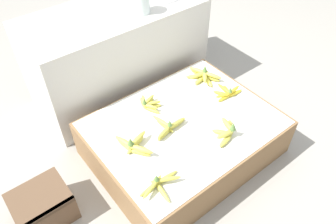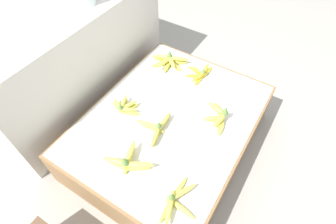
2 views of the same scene
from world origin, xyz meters
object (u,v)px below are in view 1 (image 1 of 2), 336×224
Objects in this scene: banana_bunch_middle_right at (227,93)px; banana_bunch_back_right at (203,76)px; banana_bunch_middle_left at (133,145)px; glass_jar at (141,2)px; banana_bunch_front_left at (159,184)px; banana_bunch_front_midright at (227,131)px; wooden_crate at (43,206)px; banana_bunch_back_midleft at (148,104)px; banana_bunch_middle_midleft at (168,126)px.

banana_bunch_middle_right is 0.84× the size of banana_bunch_back_right.
banana_bunch_middle_left and banana_bunch_back_right have the same top height.
banana_bunch_middle_left is 0.76m from banana_bunch_middle_right.
banana_bunch_back_right is 0.65m from glass_jar.
banana_bunch_front_left is at bearing -121.45° from glass_jar.
banana_bunch_middle_right is (0.76, -0.00, -0.01)m from banana_bunch_middle_left.
banana_bunch_front_midright is 1.01m from glass_jar.
wooden_crate is at bearing 169.60° from banana_bunch_middle_left.
glass_jar is (0.26, 0.42, 0.46)m from banana_bunch_back_midleft.
banana_bunch_back_midleft is 1.42× the size of glass_jar.
glass_jar is at bearing 57.57° from banana_bunch_back_midleft.
banana_bunch_middle_midleft is 0.51m from banana_bunch_middle_right.
wooden_crate is 1.41× the size of banana_bunch_middle_right.
banana_bunch_middle_midleft is 1.19× the size of banana_bunch_middle_right.
banana_bunch_back_midleft is at bearing 40.54° from banana_bunch_middle_left.
banana_bunch_back_midleft is (0.83, 0.13, 0.20)m from wooden_crate.
wooden_crate is 0.60m from banana_bunch_middle_left.
banana_bunch_middle_left is 0.96× the size of banana_bunch_middle_midleft.
banana_bunch_back_right is 1.78× the size of glass_jar.
banana_bunch_back_right is (0.26, 0.48, -0.00)m from banana_bunch_front_midright.
banana_bunch_back_midleft is at bearing 114.16° from banana_bunch_front_midright.
banana_bunch_middle_left is 0.25m from banana_bunch_middle_midleft.
banana_bunch_front_left is 1.18× the size of banana_bunch_front_midright.
banana_bunch_front_left is at bearing -120.66° from banana_bunch_back_midleft.
wooden_crate is at bearing 172.69° from banana_bunch_middle_midleft.
banana_bunch_front_left is at bearing -37.26° from wooden_crate.
banana_bunch_front_midright is 1.06× the size of banana_bunch_back_midleft.
banana_bunch_middle_left is at bearing -162.86° from banana_bunch_back_right.
glass_jar reaches higher than banana_bunch_middle_midleft.
banana_bunch_back_midleft is 0.48m from banana_bunch_back_right.
glass_jar is (0.54, 0.65, 0.45)m from banana_bunch_middle_left.
glass_jar is (-0.22, 0.65, 0.46)m from banana_bunch_middle_right.
banana_bunch_front_left is 1.00× the size of banana_bunch_middle_midleft.
banana_bunch_middle_midleft is (0.25, -0.00, -0.01)m from banana_bunch_middle_left.
banana_bunch_middle_midleft is at bearing -155.01° from banana_bunch_back_right.
banana_bunch_front_left is 0.85m from banana_bunch_middle_right.
banana_bunch_front_midright reaches higher than banana_bunch_front_left.
banana_bunch_back_right is at bearing -0.39° from banana_bunch_back_midleft.
banana_bunch_front_left is 1.25× the size of banana_bunch_back_midleft.
banana_bunch_middle_midleft reaches higher than wooden_crate.
banana_bunch_middle_right is 0.83m from glass_jar.
glass_jar reaches higher than wooden_crate.
banana_bunch_middle_midleft is at bearing 45.15° from banana_bunch_front_left.
banana_bunch_front_midright is at bearing -65.84° from banana_bunch_back_midleft.
banana_bunch_front_left reaches higher than wooden_crate.
banana_bunch_middle_left is at bearing 82.72° from banana_bunch_front_left.
banana_bunch_middle_right is (1.31, -0.10, 0.20)m from wooden_crate.
banana_bunch_middle_left is (0.04, 0.29, 0.01)m from banana_bunch_front_left.
banana_bunch_middle_midleft reaches higher than banana_bunch_back_midleft.
glass_jar reaches higher than banana_bunch_front_left.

